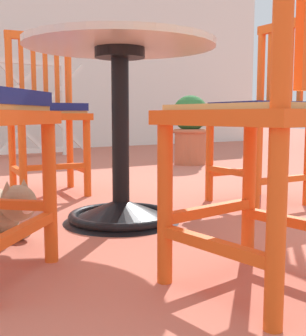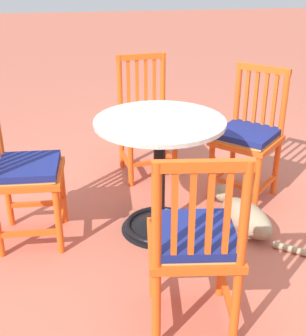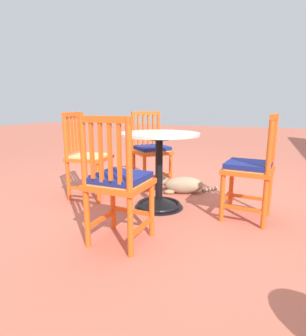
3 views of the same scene
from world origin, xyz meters
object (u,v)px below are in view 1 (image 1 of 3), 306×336
orange_chair_tucked_in (272,117)px  terracotta_planter (190,128)px  orange_chair_at_corner (262,114)px  orange_chair_facing_out (46,114)px  cafe_table (121,153)px

orange_chair_tucked_in → terracotta_planter: size_ratio=1.47×
orange_chair_at_corner → terracotta_planter: (0.80, 1.60, -0.12)m
orange_chair_facing_out → terracotta_planter: (1.60, 0.75, -0.12)m
orange_chair_at_corner → orange_chair_facing_out: (-0.80, 0.85, 0.00)m
cafe_table → terracotta_planter: (1.59, 1.58, 0.04)m
orange_chair_at_corner → terracotta_planter: orange_chair_at_corner is taller
orange_chair_tucked_in → terracotta_planter: 2.91m
orange_chair_facing_out → terracotta_planter: orange_chair_facing_out is taller
orange_chair_tucked_in → orange_chair_at_corner: bearing=44.3°
orange_chair_tucked_in → orange_chair_facing_out: size_ratio=1.00×
terracotta_planter → orange_chair_tucked_in: bearing=-124.1°
cafe_table → terracotta_planter: bearing=44.8°
cafe_table → orange_chair_facing_out: bearing=90.7°
orange_chair_tucked_in → orange_chair_at_corner: size_ratio=1.00×
orange_chair_tucked_in → orange_chair_facing_out: 1.66m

